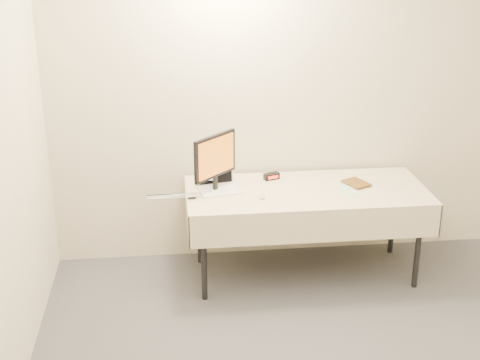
{
  "coord_description": "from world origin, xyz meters",
  "views": [
    {
      "loc": [
        -1.04,
        -2.64,
        2.67
      ],
      "look_at": [
        -0.52,
        1.99,
        0.86
      ],
      "focal_mm": 50.0,
      "sensor_mm": 36.0,
      "label": 1
    }
  ],
  "objects": [
    {
      "name": "monitor",
      "position": [
        -0.7,
        2.08,
        1.0
      ],
      "size": [
        0.33,
        0.33,
        0.45
      ],
      "rotation": [
        0.0,
        0.0,
        0.78
      ],
      "color": "black",
      "rests_on": "table"
    },
    {
      "name": "paper_form",
      "position": [
        0.31,
        2.04,
        0.74
      ],
      "size": [
        0.16,
        0.31,
        0.0
      ],
      "primitive_type": "cube",
      "rotation": [
        0.0,
        0.0,
        0.14
      ],
      "color": "#BCEABA",
      "rests_on": "table"
    },
    {
      "name": "alarm_clock",
      "position": [
        -0.24,
        2.29,
        0.76
      ],
      "size": [
        0.14,
        0.09,
        0.05
      ],
      "rotation": [
        0.0,
        0.0,
        0.37
      ],
      "color": "black",
      "rests_on": "table"
    },
    {
      "name": "table",
      "position": [
        0.0,
        2.05,
        0.68
      ],
      "size": [
        1.86,
        0.81,
        0.74
      ],
      "color": "black",
      "rests_on": "ground"
    },
    {
      "name": "laptop",
      "position": [
        -0.68,
        2.12,
        0.79
      ],
      "size": [
        0.34,
        0.3,
        0.21
      ],
      "rotation": [
        0.0,
        0.0,
        0.19
      ],
      "color": "white",
      "rests_on": "table"
    },
    {
      "name": "usb_dongle",
      "position": [
        -0.89,
        1.96,
        0.74
      ],
      "size": [
        0.06,
        0.03,
        0.01
      ],
      "primitive_type": "cube",
      "rotation": [
        0.0,
        0.0,
        0.14
      ],
      "color": "black",
      "rests_on": "table"
    },
    {
      "name": "back_wall",
      "position": [
        0.0,
        2.5,
        1.35
      ],
      "size": [
        4.0,
        0.1,
        2.7
      ],
      "primitive_type": "cube",
      "color": "beige",
      "rests_on": "ground"
    },
    {
      "name": "clicker",
      "position": [
        -0.37,
        1.91,
        0.75
      ],
      "size": [
        0.06,
        0.09,
        0.02
      ],
      "primitive_type": "ellipsoid",
      "rotation": [
        0.0,
        0.0,
        -0.21
      ],
      "color": "silver",
      "rests_on": "table"
    },
    {
      "name": "book",
      "position": [
        0.34,
        2.07,
        0.84
      ],
      "size": [
        0.14,
        0.08,
        0.2
      ],
      "primitive_type": "imported",
      "rotation": [
        0.0,
        0.0,
        0.45
      ],
      "color": "#96611B",
      "rests_on": "table"
    }
  ]
}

